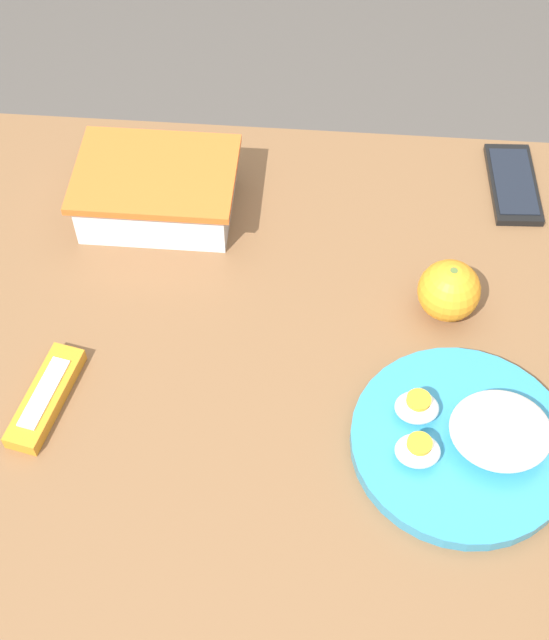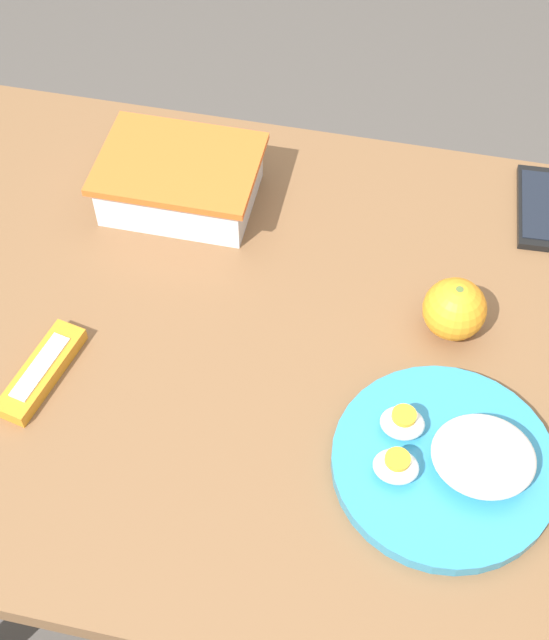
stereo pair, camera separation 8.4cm
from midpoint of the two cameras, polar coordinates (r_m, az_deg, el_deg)
ground_plane at (r=1.74m, az=1.57°, el=-16.05°), size 10.00×10.00×0.00m
table at (r=1.17m, az=2.26°, el=-4.96°), size 1.14×0.76×0.76m
food_container at (r=1.20m, az=-4.04°, el=8.63°), size 0.21×0.16×0.07m
orange_fruit at (r=1.08m, az=13.64°, el=0.56°), size 0.08×0.08×0.08m
rice_plate at (r=0.99m, az=13.72°, el=-8.85°), size 0.24×0.24×0.06m
candy_bar at (r=1.06m, az=-12.51°, el=-3.35°), size 0.07×0.14×0.02m
cell_phone at (r=1.27m, az=18.54°, el=6.75°), size 0.07×0.15×0.01m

